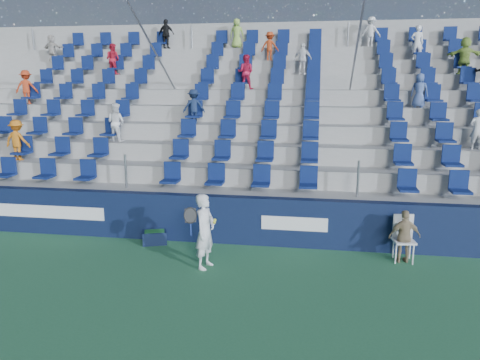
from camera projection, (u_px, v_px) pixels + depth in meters
name	position (u px, v px, depth m)	size (l,w,h in m)	color
ground	(206.00, 299.00, 8.79)	(70.00, 70.00, 0.00)	#307147
sponsor_wall	(234.00, 220.00, 11.70)	(24.00, 0.32, 1.20)	#101A3B
grandstand	(259.00, 135.00, 16.29)	(24.00, 8.17, 6.63)	#A2A29C
tennis_player	(205.00, 231.00, 10.10)	(0.69, 0.68, 1.65)	silver
line_judge_chair	(403.00, 234.00, 10.60)	(0.52, 0.53, 1.04)	white
line_judge	(405.00, 236.00, 10.44)	(0.71, 0.29, 1.21)	tan
ball_bin	(155.00, 237.00, 11.71)	(0.69, 0.57, 0.33)	#0F1A3A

